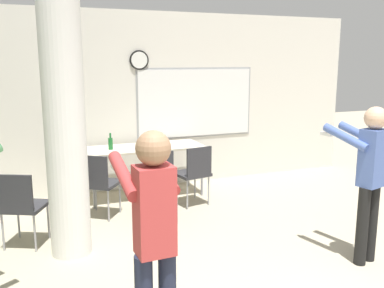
{
  "coord_description": "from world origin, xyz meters",
  "views": [
    {
      "loc": [
        -1.58,
        -1.59,
        2.06
      ],
      "look_at": [
        0.07,
        2.57,
        1.17
      ],
      "focal_mm": 40.0,
      "sensor_mm": 36.0,
      "label": 1
    }
  ],
  "objects_px": {
    "bottle_on_table": "(111,143)",
    "chair_near_pillar": "(21,203)",
    "chair_table_left": "(98,181)",
    "person_playing_front": "(153,232)",
    "chair_table_front": "(160,181)",
    "person_playing_side": "(369,173)",
    "chair_table_right": "(194,171)",
    "folding_table": "(145,150)"
  },
  "relations": [
    {
      "from": "chair_table_front",
      "to": "person_playing_side",
      "type": "bearing_deg",
      "value": -50.97
    },
    {
      "from": "folding_table",
      "to": "chair_table_right",
      "type": "height_order",
      "value": "chair_table_right"
    },
    {
      "from": "chair_table_front",
      "to": "folding_table",
      "type": "bearing_deg",
      "value": 86.12
    },
    {
      "from": "chair_table_front",
      "to": "person_playing_side",
      "type": "distance_m",
      "value": 2.54
    },
    {
      "from": "folding_table",
      "to": "chair_table_front",
      "type": "xyz_separation_m",
      "value": [
        -0.07,
        -0.97,
        -0.21
      ]
    },
    {
      "from": "folding_table",
      "to": "chair_table_front",
      "type": "distance_m",
      "value": 0.99
    },
    {
      "from": "bottle_on_table",
      "to": "chair_table_left",
      "type": "bearing_deg",
      "value": -114.57
    },
    {
      "from": "chair_near_pillar",
      "to": "chair_table_right",
      "type": "xyz_separation_m",
      "value": [
        2.28,
        0.6,
        0.0
      ]
    },
    {
      "from": "chair_table_right",
      "to": "chair_table_front",
      "type": "relative_size",
      "value": 1.0
    },
    {
      "from": "chair_table_front",
      "to": "bottle_on_table",
      "type": "bearing_deg",
      "value": 115.05
    },
    {
      "from": "folding_table",
      "to": "chair_table_right",
      "type": "relative_size",
      "value": 2.01
    },
    {
      "from": "folding_table",
      "to": "chair_table_left",
      "type": "distance_m",
      "value": 1.07
    },
    {
      "from": "chair_near_pillar",
      "to": "chair_table_front",
      "type": "relative_size",
      "value": 1.0
    },
    {
      "from": "bottle_on_table",
      "to": "chair_near_pillar",
      "type": "height_order",
      "value": "bottle_on_table"
    },
    {
      "from": "chair_table_right",
      "to": "chair_near_pillar",
      "type": "bearing_deg",
      "value": -165.18
    },
    {
      "from": "chair_table_left",
      "to": "person_playing_side",
      "type": "relative_size",
      "value": 0.54
    },
    {
      "from": "bottle_on_table",
      "to": "chair_near_pillar",
      "type": "bearing_deg",
      "value": -134.75
    },
    {
      "from": "folding_table",
      "to": "chair_table_left",
      "type": "xyz_separation_m",
      "value": [
        -0.81,
        -0.67,
        -0.21
      ]
    },
    {
      "from": "person_playing_side",
      "to": "bottle_on_table",
      "type": "bearing_deg",
      "value": 124.9
    },
    {
      "from": "chair_table_front",
      "to": "person_playing_front",
      "type": "xyz_separation_m",
      "value": [
        -0.86,
        -2.63,
        0.45
      ]
    },
    {
      "from": "bottle_on_table",
      "to": "chair_table_front",
      "type": "distance_m",
      "value": 1.11
    },
    {
      "from": "chair_table_front",
      "to": "chair_near_pillar",
      "type": "bearing_deg",
      "value": -170.12
    },
    {
      "from": "bottle_on_table",
      "to": "person_playing_side",
      "type": "bearing_deg",
      "value": -55.1
    },
    {
      "from": "folding_table",
      "to": "person_playing_front",
      "type": "xyz_separation_m",
      "value": [
        -0.93,
        -3.6,
        0.24
      ]
    },
    {
      "from": "folding_table",
      "to": "chair_table_front",
      "type": "height_order",
      "value": "chair_table_front"
    },
    {
      "from": "chair_table_left",
      "to": "person_playing_front",
      "type": "xyz_separation_m",
      "value": [
        -0.12,
        -2.93,
        0.45
      ]
    },
    {
      "from": "bottle_on_table",
      "to": "person_playing_side",
      "type": "relative_size",
      "value": 0.15
    },
    {
      "from": "bottle_on_table",
      "to": "chair_table_left",
      "type": "xyz_separation_m",
      "value": [
        -0.3,
        -0.65,
        -0.36
      ]
    },
    {
      "from": "folding_table",
      "to": "chair_near_pillar",
      "type": "xyz_separation_m",
      "value": [
        -1.75,
        -1.26,
        -0.21
      ]
    },
    {
      "from": "person_playing_front",
      "to": "person_playing_side",
      "type": "relative_size",
      "value": 1.01
    },
    {
      "from": "bottle_on_table",
      "to": "chair_table_right",
      "type": "distance_m",
      "value": 1.28
    },
    {
      "from": "person_playing_front",
      "to": "chair_table_right",
      "type": "bearing_deg",
      "value": 63.5
    },
    {
      "from": "chair_near_pillar",
      "to": "chair_table_left",
      "type": "distance_m",
      "value": 1.11
    },
    {
      "from": "chair_table_right",
      "to": "chair_table_left",
      "type": "bearing_deg",
      "value": -179.61
    },
    {
      "from": "chair_table_right",
      "to": "folding_table",
      "type": "bearing_deg",
      "value": 129.21
    },
    {
      "from": "chair_table_right",
      "to": "person_playing_front",
      "type": "bearing_deg",
      "value": -116.5
    },
    {
      "from": "folding_table",
      "to": "person_playing_side",
      "type": "distance_m",
      "value": 3.29
    },
    {
      "from": "folding_table",
      "to": "chair_near_pillar",
      "type": "distance_m",
      "value": 2.17
    },
    {
      "from": "chair_near_pillar",
      "to": "chair_table_right",
      "type": "bearing_deg",
      "value": 14.82
    },
    {
      "from": "chair_table_right",
      "to": "person_playing_side",
      "type": "xyz_separation_m",
      "value": [
        0.98,
        -2.26,
        0.44
      ]
    },
    {
      "from": "bottle_on_table",
      "to": "chair_table_right",
      "type": "xyz_separation_m",
      "value": [
        1.05,
        -0.64,
        -0.36
      ]
    },
    {
      "from": "folding_table",
      "to": "chair_table_front",
      "type": "bearing_deg",
      "value": -93.88
    }
  ]
}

